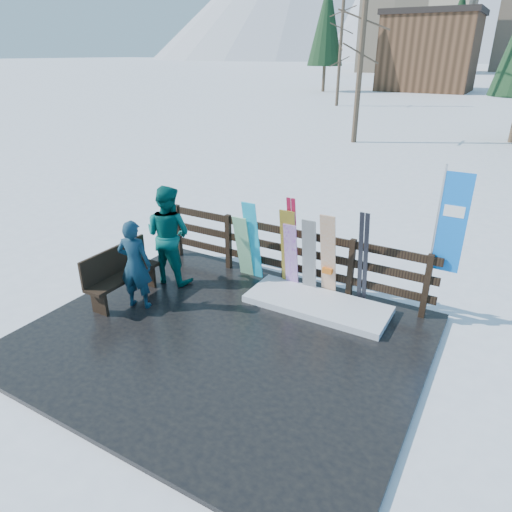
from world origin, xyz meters
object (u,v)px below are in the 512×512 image
Objects in this scene: snowboard_5 at (328,257)px; rental_flag at (447,229)px; bench at (120,272)px; snowboard_0 at (252,241)px; snowboard_4 at (309,257)px; person_front at (135,265)px; snowboard_2 at (288,250)px; person_back at (168,235)px; snowboard_3 at (291,257)px; snowboard_1 at (243,247)px.

rental_flag is at bearing 8.47° from snowboard_5.
bench is 3.72m from snowboard_5.
snowboard_5 reaches higher than snowboard_0.
snowboard_0 is 3.46m from rental_flag.
snowboard_4 is 0.92× the size of person_front.
snowboard_2 is at bearing 180.00° from snowboard_5.
snowboard_0 is at bearing -180.00° from snowboard_5.
snowboard_5 is 1.05× the size of person_front.
snowboard_4 is at bearing 32.72° from bench.
snowboard_0 is 0.86× the size of person_back.
rental_flag is at bearing -171.40° from person_back.
snowboard_3 is at bearing -180.00° from snowboard_4.
person_back reaches higher than snowboard_5.
snowboard_2 reaches higher than snowboard_1.
snowboard_2 is 2.73m from rental_flag.
snowboard_0 is 1.60m from person_back.
rental_flag reaches higher than snowboard_3.
bench is 1.14m from person_back.
snowboard_2 is 2.74m from person_front.
person_front reaches higher than snowboard_3.
snowboard_5 is 3.35m from person_front.
snowboard_2 is 1.00× the size of person_front.
snowboard_3 is 2.79m from person_front.
snowboard_5 is at bearing -171.53° from rental_flag.
snowboard_5 is at bearing 0.00° from snowboard_1.
snowboard_0 is 1.11× the size of snowboard_4.
rental_flag is (2.59, 0.27, 0.82)m from snowboard_2.
snowboard_5 reaches higher than bench.
snowboard_5 is 1.99m from rental_flag.
person_back is at bearing -164.14° from snowboard_5.
snowboard_0 is 0.98× the size of snowboard_5.
snowboard_2 is 0.78m from snowboard_5.
snowboard_3 is 0.74m from snowboard_5.
snowboard_3 is 0.37m from snowboard_4.
rental_flag is (5.03, 2.10, 1.09)m from bench.
snowboard_4 is 3.06m from person_front.
snowboard_4 is (2.86, 1.83, 0.22)m from bench.
person_back is at bearing -100.29° from person_front.
snowboard_2 is at bearing 36.95° from bench.
bench is 3.40m from snowboard_4.
snowboard_4 is at bearing -172.92° from rental_flag.
snowboard_4 is at bearing 0.00° from snowboard_3.
snowboard_1 is at bearing -175.67° from rental_flag.
snowboard_5 is at bearing 29.70° from bench.
snowboard_1 is 0.89× the size of snowboard_4.
snowboard_3 is at bearing -155.21° from person_front.
person_front is (-4.57, -2.17, -0.81)m from rental_flag.
person_back is at bearing -148.78° from snowboard_0.
person_back reaches higher than bench.
snowboard_4 is at bearing 0.00° from snowboard_1.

